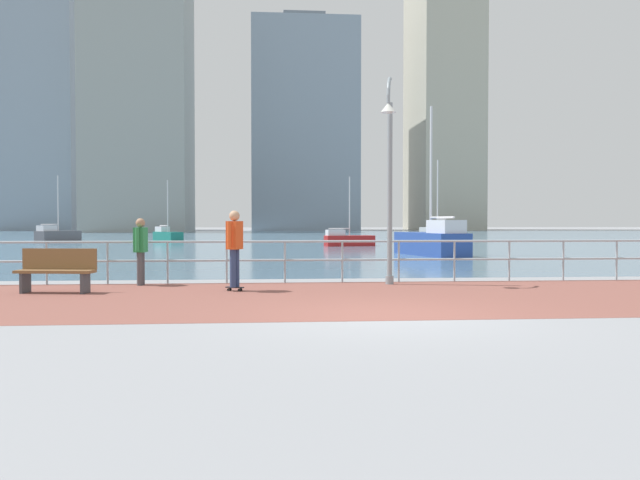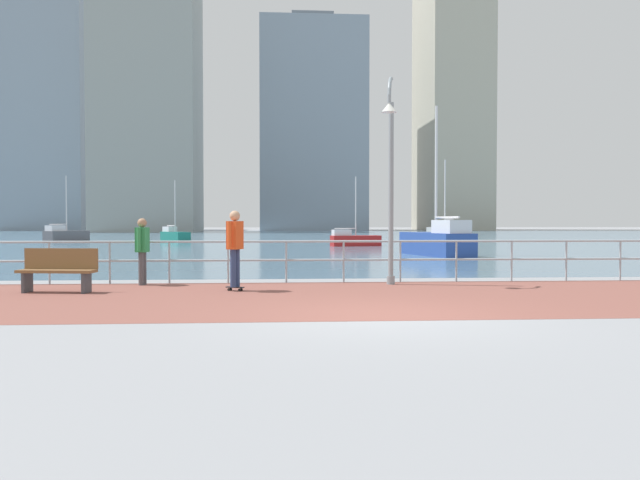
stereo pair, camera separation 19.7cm
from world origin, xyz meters
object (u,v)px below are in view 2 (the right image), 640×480
lamppost (390,170)px  skateboarder (235,243)px  sailboat_teal (438,241)px  park_bench (58,270)px  sailboat_blue (65,235)px  bystander (142,246)px  sailboat_yellow (175,235)px  sailboat_navy (354,239)px  sailboat_white (446,232)px

lamppost → skateboarder: lamppost is taller
sailboat_teal → skateboarder: bearing=-119.8°
park_bench → sailboat_blue: 38.68m
lamppost → bystander: lamppost is taller
skateboarder → sailboat_teal: 15.93m
sailboat_yellow → sailboat_blue: bearing=171.4°
park_bench → sailboat_blue: size_ratio=0.33×
park_bench → sailboat_navy: bearing=69.5°
lamppost → sailboat_navy: (2.06, 23.73, -2.29)m
sailboat_yellow → lamppost: bearing=-73.5°
bystander → sailboat_yellow: size_ratio=0.34×
lamppost → sailboat_blue: bearing=117.5°
park_bench → sailboat_teal: size_ratio=0.25×
sailboat_yellow → sailboat_navy: bearing=-41.5°
lamppost → sailboat_blue: size_ratio=0.98×
park_bench → sailboat_teal: 18.06m
lamppost → park_bench: size_ratio=2.95×
sailboat_yellow → sailboat_teal: bearing=-56.2°
lamppost → sailboat_navy: size_ratio=1.17×
sailboat_white → sailboat_navy: (-9.55, -14.83, -0.24)m
lamppost → park_bench: 7.62m
park_bench → sailboat_white: sailboat_white is taller
skateboarder → lamppost: bearing=16.4°
bystander → sailboat_blue: 37.74m
sailboat_white → sailboat_blue: (-30.30, -2.68, -0.16)m
park_bench → sailboat_white: bearing=64.6°
lamppost → skateboarder: 4.04m
sailboat_teal → bystander: bearing=-129.4°
skateboarder → sailboat_yellow: bearing=100.7°
sailboat_navy → skateboarder: bearing=-102.7°
lamppost → sailboat_white: size_ratio=0.73×
sailboat_teal → sailboat_navy: size_ratio=1.56×
lamppost → sailboat_navy: lamppost is taller
sailboat_white → sailboat_yellow: bearing=-169.7°
sailboat_white → sailboat_yellow: (-21.86, -3.96, -0.20)m
bystander → park_bench: bearing=-134.2°
skateboarder → park_bench: (-3.68, -0.02, -0.55)m
lamppost → skateboarder: (-3.54, -1.04, -1.66)m
park_bench → sailboat_white: 43.87m
sailboat_blue → sailboat_yellow: bearing=-8.6°
park_bench → sailboat_teal: sailboat_teal is taller
skateboarder → sailboat_yellow: 36.27m
skateboarder → sailboat_teal: bearing=60.2°
sailboat_white → sailboat_teal: sailboat_white is taller
sailboat_yellow → bystander: bearing=-82.6°
lamppost → skateboarder: bearing=-163.6°
skateboarder → sailboat_blue: (-15.15, 36.92, -0.56)m
bystander → sailboat_teal: 16.00m
lamppost → bystander: (-5.77, 0.42, -1.78)m
sailboat_white → sailboat_navy: size_ratio=1.59×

